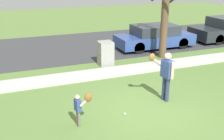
{
  "coord_description": "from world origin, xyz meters",
  "views": [
    {
      "loc": [
        -3.89,
        -6.68,
        4.12
      ],
      "look_at": [
        -0.79,
        1.34,
        1.0
      ],
      "focal_mm": 42.86,
      "sensor_mm": 36.0,
      "label": 1
    }
  ],
  "objects": [
    {
      "name": "person_adult",
      "position": [
        0.75,
        0.42,
        1.04
      ],
      "size": [
        0.76,
        0.6,
        1.7
      ],
      "rotation": [
        0.0,
        0.0,
        -2.97
      ],
      "color": "navy",
      "rests_on": "ground"
    },
    {
      "name": "parked_wagon_blue",
      "position": [
        3.87,
        6.57,
        0.66
      ],
      "size": [
        4.5,
        1.8,
        1.33
      ],
      "color": "#2D478C",
      "rests_on": "road_surface"
    },
    {
      "name": "sidewalk_strip",
      "position": [
        0.0,
        3.6,
        0.03
      ],
      "size": [
        36.0,
        1.2,
        0.06
      ],
      "primitive_type": "cube",
      "color": "#B2B2AD",
      "rests_on": "ground"
    },
    {
      "name": "ground_plane",
      "position": [
        0.0,
        3.5,
        0.0
      ],
      "size": [
        48.0,
        48.0,
        0.0
      ],
      "primitive_type": "plane",
      "color": "#567538"
    },
    {
      "name": "baseball",
      "position": [
        -0.9,
        -0.04,
        0.04
      ],
      "size": [
        0.07,
        0.07,
        0.07
      ],
      "primitive_type": "sphere",
      "color": "white",
      "rests_on": "ground"
    },
    {
      "name": "person_child",
      "position": [
        -2.31,
        -0.16,
        0.67
      ],
      "size": [
        0.49,
        0.36,
        1.03
      ],
      "rotation": [
        0.0,
        0.0,
        0.17
      ],
      "color": "#6B6656",
      "rests_on": "ground"
    },
    {
      "name": "street_tree_near",
      "position": [
        3.34,
        4.78,
        2.4
      ],
      "size": [
        1.84,
        1.88,
        4.47
      ],
      "color": "brown",
      "rests_on": "ground"
    },
    {
      "name": "utility_cabinet",
      "position": [
        0.19,
        4.73,
        0.56
      ],
      "size": [
        0.65,
        0.66,
        1.12
      ],
      "primitive_type": "cube",
      "color": "gray",
      "rests_on": "ground"
    },
    {
      "name": "road_surface",
      "position": [
        0.0,
        8.6,
        0.01
      ],
      "size": [
        36.0,
        6.8,
        0.02
      ],
      "primitive_type": "cube",
      "color": "#38383A",
      "rests_on": "ground"
    }
  ]
}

